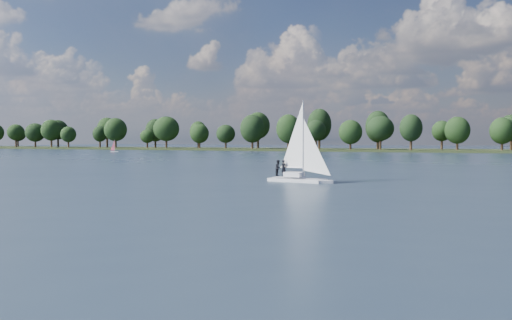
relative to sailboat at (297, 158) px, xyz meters
The scene contains 6 objects.
ground 54.10m from the sailboat, 88.48° to the left, with size 700.00×700.00×0.00m, color #233342.
far_shore 166.05m from the sailboat, 89.51° to the left, with size 660.00×40.00×1.50m, color black.
sailboat is the anchor object (origin of this frame).
dinghy_pink 156.66m from the sailboat, 135.31° to the left, with size 3.10×1.93×4.62m.
pontoon 238.26m from the sailboat, 141.46° to the left, with size 4.00×2.00×0.50m, color slate.
treeline 162.37m from the sailboat, 90.43° to the left, with size 562.47×73.65×18.12m.
Camera 1 is at (19.07, -8.72, 4.32)m, focal length 40.00 mm.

